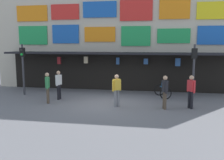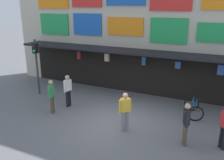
{
  "view_description": "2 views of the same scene",
  "coord_description": "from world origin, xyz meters",
  "px_view_note": "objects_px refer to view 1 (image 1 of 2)",
  "views": [
    {
      "loc": [
        2.56,
        -12.81,
        3.26
      ],
      "look_at": [
        0.18,
        0.76,
        1.2
      ],
      "focal_mm": 39.61,
      "sensor_mm": 36.0,
      "label": 1
    },
    {
      "loc": [
        3.96,
        -8.85,
        5.06
      ],
      "look_at": [
        -0.54,
        0.76,
        1.7
      ],
      "focal_mm": 38.54,
      "sensor_mm": 36.0,
      "label": 2
    }
  ],
  "objects_px": {
    "pedestrian_in_green": "(191,90)",
    "pedestrian_in_white": "(117,89)",
    "traffic_light_near": "(23,61)",
    "pedestrian_in_red": "(165,90)",
    "traffic_light_far": "(194,64)",
    "bicycle_parked": "(163,91)",
    "pedestrian_in_black": "(59,83)",
    "pedestrian_in_purple": "(48,86)"
  },
  "relations": [
    {
      "from": "traffic_light_near",
      "to": "pedestrian_in_purple",
      "type": "height_order",
      "value": "traffic_light_near"
    },
    {
      "from": "pedestrian_in_red",
      "to": "traffic_light_far",
      "type": "bearing_deg",
      "value": 50.7
    },
    {
      "from": "bicycle_parked",
      "to": "pedestrian_in_purple",
      "type": "bearing_deg",
      "value": -157.83
    },
    {
      "from": "traffic_light_far",
      "to": "pedestrian_in_green",
      "type": "height_order",
      "value": "traffic_light_far"
    },
    {
      "from": "pedestrian_in_black",
      "to": "pedestrian_in_red",
      "type": "distance_m",
      "value": 6.1
    },
    {
      "from": "traffic_light_near",
      "to": "pedestrian_in_red",
      "type": "xyz_separation_m",
      "value": [
        8.66,
        -1.94,
        -1.19
      ]
    },
    {
      "from": "traffic_light_near",
      "to": "pedestrian_in_green",
      "type": "relative_size",
      "value": 1.9
    },
    {
      "from": "bicycle_parked",
      "to": "pedestrian_in_black",
      "type": "relative_size",
      "value": 0.79
    },
    {
      "from": "pedestrian_in_black",
      "to": "pedestrian_in_purple",
      "type": "height_order",
      "value": "same"
    },
    {
      "from": "traffic_light_near",
      "to": "pedestrian_in_purple",
      "type": "bearing_deg",
      "value": -36.6
    },
    {
      "from": "traffic_light_far",
      "to": "pedestrian_in_black",
      "type": "height_order",
      "value": "traffic_light_far"
    },
    {
      "from": "bicycle_parked",
      "to": "pedestrian_in_purple",
      "type": "relative_size",
      "value": 0.79
    },
    {
      "from": "pedestrian_in_white",
      "to": "pedestrian_in_purple",
      "type": "distance_m",
      "value": 3.83
    },
    {
      "from": "bicycle_parked",
      "to": "pedestrian_in_white",
      "type": "distance_m",
      "value": 3.62
    },
    {
      "from": "pedestrian_in_white",
      "to": "pedestrian_in_black",
      "type": "bearing_deg",
      "value": 163.06
    },
    {
      "from": "traffic_light_far",
      "to": "pedestrian_in_white",
      "type": "relative_size",
      "value": 1.9
    },
    {
      "from": "traffic_light_far",
      "to": "pedestrian_in_green",
      "type": "distance_m",
      "value": 2.05
    },
    {
      "from": "pedestrian_in_black",
      "to": "traffic_light_far",
      "type": "bearing_deg",
      "value": 6.33
    },
    {
      "from": "bicycle_parked",
      "to": "pedestrian_in_green",
      "type": "height_order",
      "value": "pedestrian_in_green"
    },
    {
      "from": "pedestrian_in_white",
      "to": "pedestrian_in_red",
      "type": "height_order",
      "value": "same"
    },
    {
      "from": "pedestrian_in_red",
      "to": "pedestrian_in_white",
      "type": "bearing_deg",
      "value": 179.23
    },
    {
      "from": "traffic_light_near",
      "to": "pedestrian_in_red",
      "type": "relative_size",
      "value": 1.9
    },
    {
      "from": "pedestrian_in_red",
      "to": "pedestrian_in_purple",
      "type": "xyz_separation_m",
      "value": [
        -6.25,
        0.15,
        0.0
      ]
    },
    {
      "from": "pedestrian_in_green",
      "to": "pedestrian_in_purple",
      "type": "bearing_deg",
      "value": -178.69
    },
    {
      "from": "pedestrian_in_white",
      "to": "pedestrian_in_purple",
      "type": "xyz_separation_m",
      "value": [
        -3.83,
        0.12,
        0.0
      ]
    },
    {
      "from": "traffic_light_far",
      "to": "bicycle_parked",
      "type": "height_order",
      "value": "traffic_light_far"
    },
    {
      "from": "pedestrian_in_purple",
      "to": "pedestrian_in_black",
      "type": "bearing_deg",
      "value": 75.35
    },
    {
      "from": "pedestrian_in_black",
      "to": "pedestrian_in_red",
      "type": "xyz_separation_m",
      "value": [
        5.99,
        -1.12,
        0.0
      ]
    },
    {
      "from": "traffic_light_far",
      "to": "bicycle_parked",
      "type": "distance_m",
      "value": 2.49
    },
    {
      "from": "pedestrian_in_red",
      "to": "pedestrian_in_purple",
      "type": "bearing_deg",
      "value": 178.62
    },
    {
      "from": "pedestrian_in_green",
      "to": "pedestrian_in_red",
      "type": "relative_size",
      "value": 1.0
    },
    {
      "from": "pedestrian_in_green",
      "to": "pedestrian_in_purple",
      "type": "relative_size",
      "value": 1.0
    },
    {
      "from": "pedestrian_in_black",
      "to": "pedestrian_in_purple",
      "type": "xyz_separation_m",
      "value": [
        -0.25,
        -0.97,
        0.0
      ]
    },
    {
      "from": "pedestrian_in_red",
      "to": "pedestrian_in_purple",
      "type": "distance_m",
      "value": 6.25
    },
    {
      "from": "bicycle_parked",
      "to": "pedestrian_in_black",
      "type": "xyz_separation_m",
      "value": [
        -5.97,
        -1.57,
        0.55
      ]
    },
    {
      "from": "pedestrian_in_purple",
      "to": "traffic_light_far",
      "type": "bearing_deg",
      "value": 13.0
    },
    {
      "from": "traffic_light_near",
      "to": "pedestrian_in_red",
      "type": "distance_m",
      "value": 8.96
    },
    {
      "from": "pedestrian_in_green",
      "to": "pedestrian_in_white",
      "type": "bearing_deg",
      "value": -175.53
    },
    {
      "from": "pedestrian_in_black",
      "to": "pedestrian_in_red",
      "type": "relative_size",
      "value": 1.0
    },
    {
      "from": "pedestrian_in_green",
      "to": "traffic_light_far",
      "type": "bearing_deg",
      "value": 78.99
    },
    {
      "from": "traffic_light_near",
      "to": "pedestrian_in_black",
      "type": "xyz_separation_m",
      "value": [
        2.67,
        -0.82,
        -1.19
      ]
    },
    {
      "from": "traffic_light_near",
      "to": "pedestrian_in_white",
      "type": "distance_m",
      "value": 6.63
    }
  ]
}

